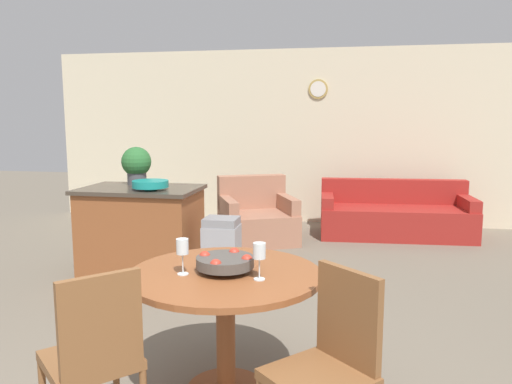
{
  "coord_description": "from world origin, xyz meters",
  "views": [
    {
      "loc": [
        0.82,
        -1.85,
        1.64
      ],
      "look_at": [
        -0.04,
        2.67,
        0.96
      ],
      "focal_mm": 35.0,
      "sensor_mm": 36.0,
      "label": 1
    }
  ],
  "objects_px": {
    "couch": "(395,217)",
    "trash_bin": "(222,251)",
    "teal_bowl": "(150,184)",
    "wine_glass_left": "(182,248)",
    "armchair": "(257,220)",
    "fruit_bowl": "(225,262)",
    "kitchen_island": "(142,231)",
    "dining_chair_near_right": "(330,359)",
    "dining_table": "(225,300)",
    "dining_chair_near_left": "(95,352)",
    "wine_glass_right": "(259,252)",
    "potted_plant": "(136,164)"
  },
  "relations": [
    {
      "from": "couch",
      "to": "trash_bin",
      "type": "bearing_deg",
      "value": -131.15
    },
    {
      "from": "teal_bowl",
      "to": "couch",
      "type": "relative_size",
      "value": 0.17
    },
    {
      "from": "wine_glass_left",
      "to": "armchair",
      "type": "distance_m",
      "value": 3.9
    },
    {
      "from": "fruit_bowl",
      "to": "wine_glass_left",
      "type": "bearing_deg",
      "value": -157.46
    },
    {
      "from": "kitchen_island",
      "to": "dining_chair_near_right",
      "type": "bearing_deg",
      "value": -51.27
    },
    {
      "from": "dining_table",
      "to": "kitchen_island",
      "type": "bearing_deg",
      "value": 124.58
    },
    {
      "from": "dining_chair_near_left",
      "to": "wine_glass_right",
      "type": "height_order",
      "value": "wine_glass_right"
    },
    {
      "from": "dining_chair_near_right",
      "to": "wine_glass_right",
      "type": "height_order",
      "value": "wine_glass_right"
    },
    {
      "from": "dining_table",
      "to": "dining_chair_near_left",
      "type": "xyz_separation_m",
      "value": [
        -0.49,
        -0.63,
        -0.06
      ]
    },
    {
      "from": "trash_bin",
      "to": "armchair",
      "type": "bearing_deg",
      "value": 89.51
    },
    {
      "from": "dining_chair_near_left",
      "to": "wine_glass_right",
      "type": "xyz_separation_m",
      "value": [
        0.71,
        0.53,
        0.39
      ]
    },
    {
      "from": "dining_table",
      "to": "trash_bin",
      "type": "bearing_deg",
      "value": 105.35
    },
    {
      "from": "wine_glass_left",
      "to": "trash_bin",
      "type": "height_order",
      "value": "wine_glass_left"
    },
    {
      "from": "dining_chair_near_left",
      "to": "kitchen_island",
      "type": "bearing_deg",
      "value": 62.6
    },
    {
      "from": "potted_plant",
      "to": "dining_table",
      "type": "bearing_deg",
      "value": -55.74
    },
    {
      "from": "trash_bin",
      "to": "dining_table",
      "type": "bearing_deg",
      "value": -74.65
    },
    {
      "from": "dining_chair_near_right",
      "to": "couch",
      "type": "height_order",
      "value": "dining_chair_near_right"
    },
    {
      "from": "dining_chair_near_right",
      "to": "trash_bin",
      "type": "height_order",
      "value": "dining_chair_near_right"
    },
    {
      "from": "dining_chair_near_left",
      "to": "dining_chair_near_right",
      "type": "bearing_deg",
      "value": -39.62
    },
    {
      "from": "wine_glass_right",
      "to": "kitchen_island",
      "type": "relative_size",
      "value": 0.17
    },
    {
      "from": "couch",
      "to": "teal_bowl",
      "type": "bearing_deg",
      "value": -140.32
    },
    {
      "from": "dining_chair_near_right",
      "to": "wine_glass_left",
      "type": "distance_m",
      "value": 1.02
    },
    {
      "from": "dining_table",
      "to": "couch",
      "type": "xyz_separation_m",
      "value": [
        1.33,
        4.39,
        -0.31
      ]
    },
    {
      "from": "wine_glass_right",
      "to": "dining_chair_near_right",
      "type": "bearing_deg",
      "value": -43.7
    },
    {
      "from": "dining_chair_near_left",
      "to": "teal_bowl",
      "type": "xyz_separation_m",
      "value": [
        -0.77,
        2.57,
        0.47
      ]
    },
    {
      "from": "dining_chair_near_right",
      "to": "kitchen_island",
      "type": "relative_size",
      "value": 0.78
    },
    {
      "from": "dining_chair_near_right",
      "to": "potted_plant",
      "type": "xyz_separation_m",
      "value": [
        -2.19,
        2.78,
        0.63
      ]
    },
    {
      "from": "wine_glass_right",
      "to": "potted_plant",
      "type": "height_order",
      "value": "potted_plant"
    },
    {
      "from": "trash_bin",
      "to": "couch",
      "type": "relative_size",
      "value": 0.32
    },
    {
      "from": "dining_chair_near_left",
      "to": "kitchen_island",
      "type": "distance_m",
      "value": 2.86
    },
    {
      "from": "fruit_bowl",
      "to": "kitchen_island",
      "type": "bearing_deg",
      "value": 124.59
    },
    {
      "from": "dining_chair_near_right",
      "to": "teal_bowl",
      "type": "distance_m",
      "value": 3.11
    },
    {
      "from": "dining_chair_near_left",
      "to": "potted_plant",
      "type": "height_order",
      "value": "potted_plant"
    },
    {
      "from": "dining_table",
      "to": "armchair",
      "type": "relative_size",
      "value": 0.92
    },
    {
      "from": "teal_bowl",
      "to": "fruit_bowl",
      "type": "bearing_deg",
      "value": -56.95
    },
    {
      "from": "fruit_bowl",
      "to": "trash_bin",
      "type": "relative_size",
      "value": 0.5
    },
    {
      "from": "dining_table",
      "to": "dining_chair_near_left",
      "type": "distance_m",
      "value": 0.8
    },
    {
      "from": "dining_chair_near_right",
      "to": "couch",
      "type": "xyz_separation_m",
      "value": [
        0.71,
        4.88,
        -0.25
      ]
    },
    {
      "from": "fruit_bowl",
      "to": "trash_bin",
      "type": "distance_m",
      "value": 2.08
    },
    {
      "from": "trash_bin",
      "to": "couch",
      "type": "xyz_separation_m",
      "value": [
        1.87,
        2.44,
        -0.06
      ]
    },
    {
      "from": "fruit_bowl",
      "to": "teal_bowl",
      "type": "height_order",
      "value": "teal_bowl"
    },
    {
      "from": "fruit_bowl",
      "to": "wine_glass_right",
      "type": "distance_m",
      "value": 0.26
    },
    {
      "from": "wine_glass_right",
      "to": "armchair",
      "type": "relative_size",
      "value": 0.17
    },
    {
      "from": "dining_chair_near_right",
      "to": "trash_bin",
      "type": "bearing_deg",
      "value": -21.07
    },
    {
      "from": "dining_chair_near_right",
      "to": "couch",
      "type": "distance_m",
      "value": 4.94
    },
    {
      "from": "kitchen_island",
      "to": "couch",
      "type": "relative_size",
      "value": 0.57
    },
    {
      "from": "kitchen_island",
      "to": "trash_bin",
      "type": "relative_size",
      "value": 1.8
    },
    {
      "from": "dining_chair_near_left",
      "to": "fruit_bowl",
      "type": "distance_m",
      "value": 0.85
    },
    {
      "from": "wine_glass_left",
      "to": "dining_chair_near_left",
      "type": "bearing_deg",
      "value": -116.54
    },
    {
      "from": "teal_bowl",
      "to": "couch",
      "type": "xyz_separation_m",
      "value": [
        2.59,
        2.45,
        -0.72
      ]
    }
  ]
}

